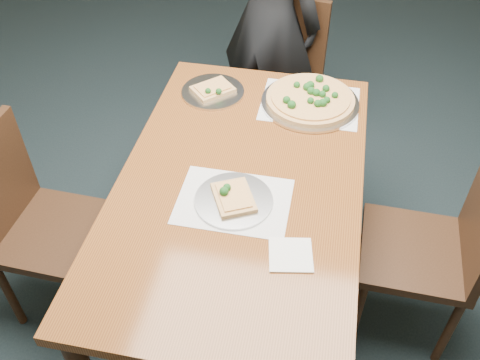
% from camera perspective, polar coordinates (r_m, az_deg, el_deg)
% --- Properties ---
extents(ground, '(8.00, 8.00, 0.00)m').
position_cam_1_polar(ground, '(2.59, 0.55, -11.32)').
color(ground, black).
rests_on(ground, ground).
extents(dining_table, '(0.90, 1.50, 0.75)m').
position_cam_1_polar(dining_table, '(2.05, -0.00, -1.85)').
color(dining_table, '#603013').
rests_on(dining_table, ground).
extents(chair_far, '(0.48, 0.48, 0.91)m').
position_cam_1_polar(chair_far, '(2.99, 4.43, 11.25)').
color(chair_far, black).
rests_on(chair_far, ground).
extents(chair_left, '(0.43, 0.43, 0.91)m').
position_cam_1_polar(chair_left, '(2.32, -21.20, -3.89)').
color(chair_left, black).
rests_on(chair_left, ground).
extents(chair_right, '(0.43, 0.43, 0.91)m').
position_cam_1_polar(chair_right, '(2.21, 20.49, -6.52)').
color(chair_right, black).
rests_on(chair_right, ground).
extents(diner, '(0.67, 0.55, 1.58)m').
position_cam_1_polar(diner, '(2.94, 3.13, 16.84)').
color(diner, black).
rests_on(diner, ground).
extents(placemat_main, '(0.42, 0.32, 0.00)m').
position_cam_1_polar(placemat_main, '(2.37, 7.46, 8.08)').
color(placemat_main, white).
rests_on(placemat_main, dining_table).
extents(placemat_near, '(0.40, 0.30, 0.00)m').
position_cam_1_polar(placemat_near, '(1.90, -0.68, -2.28)').
color(placemat_near, white).
rests_on(placemat_near, dining_table).
extents(pizza_pan, '(0.42, 0.42, 0.07)m').
position_cam_1_polar(pizza_pan, '(2.36, 7.52, 8.52)').
color(pizza_pan, silver).
rests_on(pizza_pan, dining_table).
extents(slice_plate_near, '(0.28, 0.28, 0.06)m').
position_cam_1_polar(slice_plate_near, '(1.90, -0.72, -1.99)').
color(slice_plate_near, silver).
rests_on(slice_plate_near, dining_table).
extents(slice_plate_far, '(0.28, 0.28, 0.05)m').
position_cam_1_polar(slice_plate_far, '(2.42, -2.92, 9.50)').
color(slice_plate_far, silver).
rests_on(slice_plate_far, dining_table).
extents(napkin, '(0.16, 0.16, 0.01)m').
position_cam_1_polar(napkin, '(1.75, 5.43, -7.96)').
color(napkin, white).
rests_on(napkin, dining_table).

